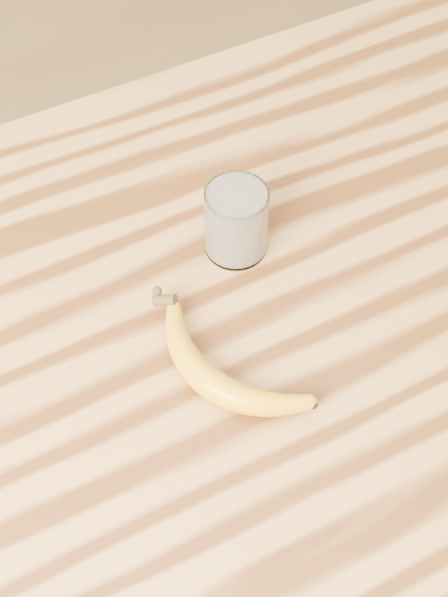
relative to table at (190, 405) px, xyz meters
name	(u,v)px	position (x,y,z in m)	size (l,w,h in m)	color
table	(190,405)	(0.00, 0.00, 0.00)	(1.20, 0.80, 0.90)	#AD7838
smoothie_glass	(236,221)	(0.11, 0.09, 0.17)	(0.07, 0.07, 0.09)	white
banana	(210,384)	(0.00, -0.06, 0.15)	(0.09, 0.26, 0.03)	orange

